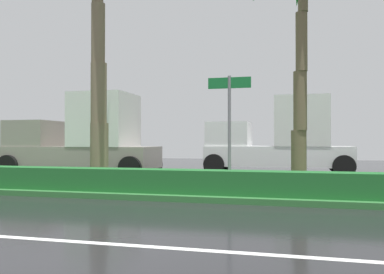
# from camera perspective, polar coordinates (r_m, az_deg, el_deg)

# --- Properties ---
(ground_plane) EXTENTS (90.00, 42.00, 0.10)m
(ground_plane) POSITION_cam_1_polar(r_m,az_deg,el_deg) (12.67, 1.94, -7.55)
(ground_plane) COLOR black
(near_lane_divider_stripe) EXTENTS (81.00, 0.14, 0.01)m
(near_lane_divider_stripe) POSITION_cam_1_polar(r_m,az_deg,el_deg) (6.10, -12.58, -14.60)
(near_lane_divider_stripe) COLOR white
(near_lane_divider_stripe) RESTS_ON ground_plane
(median_strip) EXTENTS (85.50, 4.00, 0.15)m
(median_strip) POSITION_cam_1_polar(r_m,az_deg,el_deg) (11.68, 0.90, -7.52)
(median_strip) COLOR #2D6B33
(median_strip) RESTS_ON ground_plane
(median_hedge) EXTENTS (76.50, 0.70, 0.60)m
(median_hedge) POSITION_cam_1_polar(r_m,az_deg,el_deg) (10.29, -0.90, -6.36)
(median_hedge) COLOR #1E6028
(median_hedge) RESTS_ON median_strip
(street_name_sign) EXTENTS (1.10, 0.08, 3.00)m
(street_name_sign) POSITION_cam_1_polar(r_m,az_deg,el_deg) (10.22, 5.36, 2.75)
(street_name_sign) COLOR slate
(street_name_sign) RESTS_ON median_strip
(box_truck_lead) EXTENTS (6.40, 2.64, 3.46)m
(box_truck_lead) POSITION_cam_1_polar(r_m,az_deg,el_deg) (17.51, -15.21, -0.38)
(box_truck_lead) COLOR gray
(box_truck_lead) RESTS_ON ground_plane
(box_truck_following) EXTENTS (6.40, 2.64, 3.46)m
(box_truck_following) POSITION_cam_1_polar(r_m,az_deg,el_deg) (18.48, 12.33, -0.40)
(box_truck_following) COLOR white
(box_truck_following) RESTS_ON ground_plane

